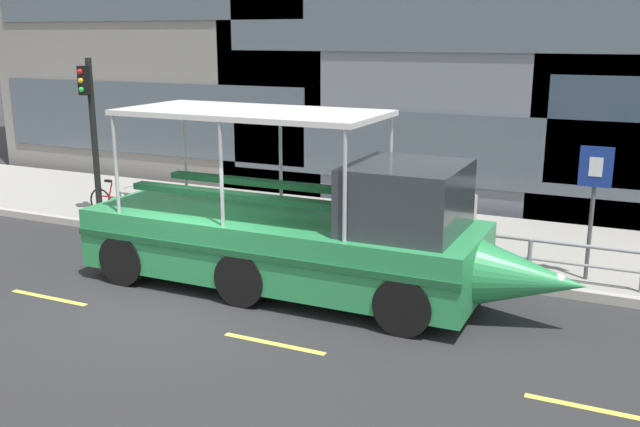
% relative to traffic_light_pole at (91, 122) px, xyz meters
% --- Properties ---
extents(ground_plane, '(120.00, 120.00, 0.00)m').
position_rel_traffic_light_pole_xyz_m(ground_plane, '(5.43, -3.70, -2.63)').
color(ground_plane, '#2B2B2D').
extents(sidewalk, '(32.00, 4.80, 0.18)m').
position_rel_traffic_light_pole_xyz_m(sidewalk, '(5.43, 1.90, -2.54)').
color(sidewalk, '#99968E').
rests_on(sidewalk, ground_plane).
extents(curb_edge, '(32.00, 0.18, 0.18)m').
position_rel_traffic_light_pole_xyz_m(curb_edge, '(5.43, -0.59, -2.54)').
color(curb_edge, '#B2ADA3').
rests_on(curb_edge, ground_plane).
extents(lane_centreline, '(25.80, 0.12, 0.01)m').
position_rel_traffic_light_pole_xyz_m(lane_centreline, '(5.43, -4.73, -2.63)').
color(lane_centreline, '#DBD64C').
rests_on(lane_centreline, ground_plane).
extents(curb_guardrail, '(12.21, 0.09, 0.79)m').
position_rel_traffic_light_pole_xyz_m(curb_guardrail, '(7.02, -0.25, -1.91)').
color(curb_guardrail, gray).
rests_on(curb_guardrail, sidewalk).
extents(traffic_light_pole, '(0.24, 0.46, 4.04)m').
position_rel_traffic_light_pole_xyz_m(traffic_light_pole, '(0.00, 0.00, 0.00)').
color(traffic_light_pole, black).
rests_on(traffic_light_pole, sidewalk).
extents(parking_sign, '(0.60, 0.12, 2.60)m').
position_rel_traffic_light_pole_xyz_m(parking_sign, '(12.08, 0.07, -0.69)').
color(parking_sign, '#4C4F54').
rests_on(parking_sign, sidewalk).
extents(leaned_bicycle, '(1.74, 0.46, 0.96)m').
position_rel_traffic_light_pole_xyz_m(leaned_bicycle, '(0.58, 0.05, -2.07)').
color(leaned_bicycle, black).
rests_on(leaned_bicycle, sidewalk).
extents(duck_tour_boat, '(9.58, 2.60, 3.41)m').
position_rel_traffic_light_pole_xyz_m(duck_tour_boat, '(7.28, -2.36, -1.52)').
color(duck_tour_boat, '#2D9351').
rests_on(duck_tour_boat, ground_plane).
extents(pedestrian_near_bow, '(0.37, 0.32, 1.57)m').
position_rel_traffic_light_pole_xyz_m(pedestrian_near_bow, '(9.56, 0.73, -1.50)').
color(pedestrian_near_bow, '#47423D').
rests_on(pedestrian_near_bow, sidewalk).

